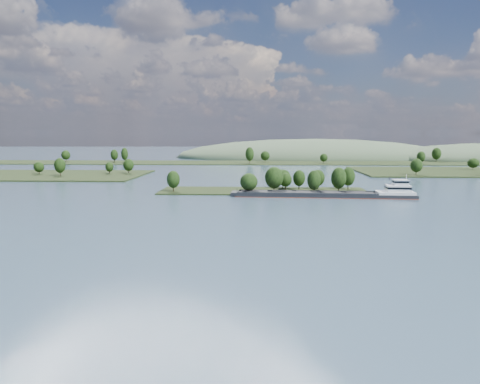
{
  "coord_description": "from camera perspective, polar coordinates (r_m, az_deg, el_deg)",
  "views": [
    {
      "loc": [
        -1.97,
        -45.95,
        28.12
      ],
      "look_at": [
        -9.29,
        130.0,
        6.0
      ],
      "focal_mm": 35.0,
      "sensor_mm": 36.0,
      "label": 1
    }
  ],
  "objects": [
    {
      "name": "hill_west",
      "position": [
        550.18,
        8.87,
        4.14
      ],
      "size": [
        320.0,
        160.0,
        44.0
      ],
      "primitive_type": "ellipsoid",
      "color": "#42573B",
      "rests_on": "ground"
    },
    {
      "name": "tree_island",
      "position": [
        226.05,
        4.57,
        0.93
      ],
      "size": [
        100.0,
        32.16,
        13.33
      ],
      "color": "black",
      "rests_on": "ground"
    },
    {
      "name": "back_shoreline",
      "position": [
        446.56,
        3.7,
        3.63
      ],
      "size": [
        900.0,
        60.0,
        16.34
      ],
      "color": "black",
      "rests_on": "ground"
    },
    {
      "name": "ground",
      "position": [
        168.33,
        3.02,
        -2.47
      ],
      "size": [
        1800.0,
        1800.0,
        0.0
      ],
      "primitive_type": "plane",
      "color": "#35475B",
      "rests_on": "ground"
    },
    {
      "name": "cargo_barge",
      "position": [
        212.27,
        11.58,
        -0.22
      ],
      "size": [
        81.89,
        14.61,
        11.02
      ],
      "color": "black",
      "rests_on": "ground"
    }
  ]
}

